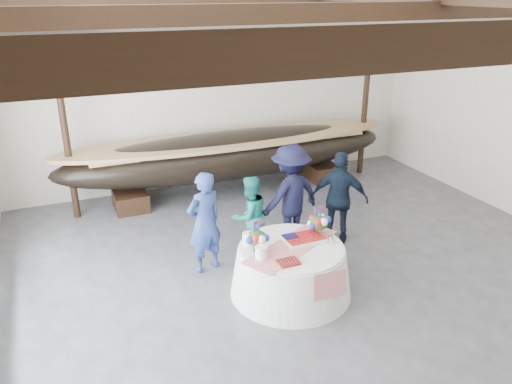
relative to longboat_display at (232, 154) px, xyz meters
name	(u,v)px	position (x,y,z in m)	size (l,w,h in m)	color
floor	(353,312)	(0.02, -5.10, -0.94)	(10.00, 12.00, 0.01)	#3D3D42
wall_back	(219,90)	(0.02, 0.90, 1.31)	(10.00, 0.02, 4.50)	silver
pavilion_structure	(340,25)	(0.02, -4.24, 3.06)	(9.80, 11.76, 4.50)	black
longboat_display	(232,154)	(0.00, 0.00, 0.00)	(7.87, 1.57, 1.48)	black
banquet_table	(291,270)	(-0.60, -4.25, -0.54)	(1.89, 1.89, 0.81)	silver
tabletop_items	(288,235)	(-0.61, -4.14, 0.02)	(1.80, 1.29, 0.40)	red
guest_woman_blue	(204,222)	(-1.61, -3.06, -0.06)	(0.64, 0.42, 1.76)	navy
guest_woman_teal	(250,216)	(-0.72, -2.85, -0.20)	(0.72, 0.56, 1.48)	#1A887B
guest_man_left	(290,196)	(0.10, -2.79, 0.02)	(1.24, 0.72, 1.93)	black
guest_man_right	(339,199)	(0.96, -3.08, -0.06)	(1.04, 0.43, 1.77)	black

